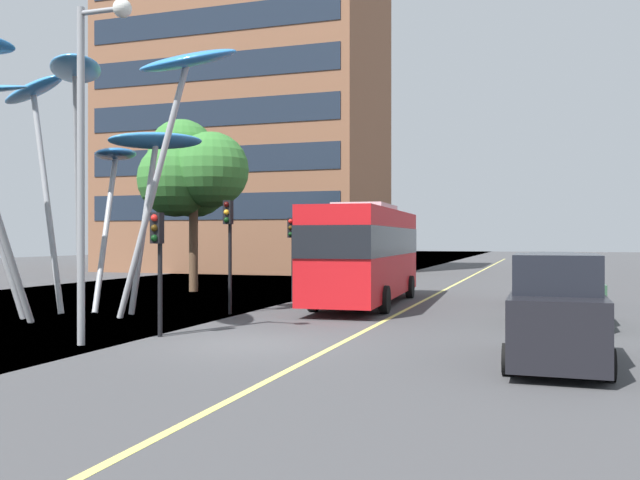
% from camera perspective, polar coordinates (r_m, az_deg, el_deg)
% --- Properties ---
extents(ground, '(120.00, 240.00, 0.10)m').
position_cam_1_polar(ground, '(17.11, -8.38, -8.63)').
color(ground, '#424244').
extents(red_bus, '(3.17, 10.95, 3.87)m').
position_cam_1_polar(red_bus, '(26.26, 3.85, -0.83)').
color(red_bus, red).
rests_on(red_bus, ground).
extents(leaf_sculpture, '(10.55, 11.82, 8.84)m').
position_cam_1_polar(leaf_sculpture, '(23.47, -20.09, 10.36)').
color(leaf_sculpture, '#9EA0A5').
rests_on(leaf_sculpture, ground).
extents(traffic_light_kerb_near, '(0.28, 0.42, 3.23)m').
position_cam_1_polar(traffic_light_kerb_near, '(18.04, -13.45, -0.54)').
color(traffic_light_kerb_near, black).
rests_on(traffic_light_kerb_near, ground).
extents(traffic_light_kerb_far, '(0.28, 0.42, 3.84)m').
position_cam_1_polar(traffic_light_kerb_far, '(23.08, -7.67, 0.67)').
color(traffic_light_kerb_far, black).
rests_on(traffic_light_kerb_far, ground).
extents(traffic_light_island_mid, '(0.28, 0.42, 3.39)m').
position_cam_1_polar(traffic_light_island_mid, '(27.35, -2.36, -0.07)').
color(traffic_light_island_mid, black).
rests_on(traffic_light_island_mid, ground).
extents(traffic_light_opposite, '(0.28, 0.42, 3.86)m').
position_cam_1_polar(traffic_light_opposite, '(34.40, 2.50, 0.53)').
color(traffic_light_opposite, black).
rests_on(traffic_light_opposite, ground).
extents(car_parked_near, '(1.96, 4.44, 2.25)m').
position_cam_1_polar(car_parked_near, '(14.59, 19.22, -5.82)').
color(car_parked_near, black).
rests_on(car_parked_near, ground).
extents(car_parked_mid, '(2.08, 4.29, 2.04)m').
position_cam_1_polar(car_parked_mid, '(21.48, 20.00, -4.15)').
color(car_parked_mid, '#2D5138').
rests_on(car_parked_mid, ground).
extents(car_parked_far, '(1.98, 4.42, 2.03)m').
position_cam_1_polar(car_parked_far, '(27.54, 18.86, -3.22)').
color(car_parked_far, black).
rests_on(car_parked_far, ground).
extents(street_lamp, '(1.47, 0.44, 8.17)m').
position_cam_1_polar(street_lamp, '(17.26, -18.64, 8.73)').
color(street_lamp, gray).
rests_on(street_lamp, ground).
extents(tree_pavement_near, '(5.47, 5.15, 8.43)m').
position_cam_1_polar(tree_pavement_near, '(33.67, -10.82, 5.60)').
color(tree_pavement_near, brown).
rests_on(tree_pavement_near, ground).
extents(backdrop_building, '(20.66, 12.95, 23.24)m').
position_cam_1_polar(backdrop_building, '(55.46, -6.10, 9.55)').
color(backdrop_building, brown).
rests_on(backdrop_building, ground).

